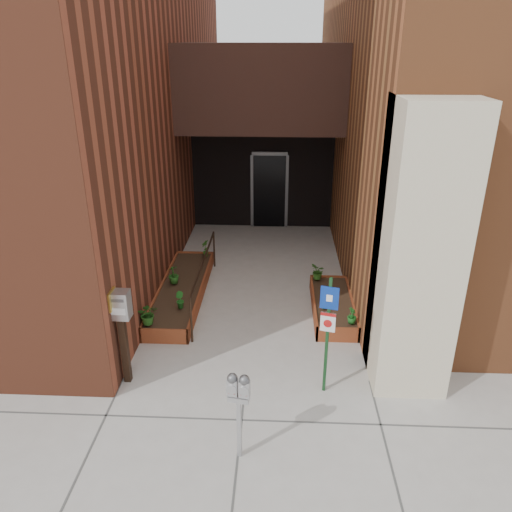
# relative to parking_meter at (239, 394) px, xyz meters

# --- Properties ---
(ground) EXTENTS (80.00, 80.00, 0.00)m
(ground) POSITION_rel_parking_meter_xyz_m (-0.02, 1.66, -1.01)
(ground) COLOR #9E9991
(ground) RESTS_ON ground
(architecture) EXTENTS (20.00, 14.60, 10.00)m
(architecture) POSITION_rel_parking_meter_xyz_m (-0.21, 8.56, 3.97)
(architecture) COLOR brown
(architecture) RESTS_ON ground
(planter_left) EXTENTS (0.90, 3.60, 0.30)m
(planter_left) POSITION_rel_parking_meter_xyz_m (-1.57, 4.36, -0.88)
(planter_left) COLOR maroon
(planter_left) RESTS_ON ground
(planter_right) EXTENTS (0.80, 2.20, 0.30)m
(planter_right) POSITION_rel_parking_meter_xyz_m (1.58, 3.86, -0.88)
(planter_right) COLOR maroon
(planter_right) RESTS_ON ground
(handrail) EXTENTS (0.04, 3.34, 0.90)m
(handrail) POSITION_rel_parking_meter_xyz_m (-1.07, 4.31, -0.26)
(handrail) COLOR black
(handrail) RESTS_ON ground
(parking_meter) EXTENTS (0.30, 0.16, 1.30)m
(parking_meter) POSITION_rel_parking_meter_xyz_m (0.00, 0.00, 0.00)
(parking_meter) COLOR #A7A7A9
(parking_meter) RESTS_ON ground
(sign_post) EXTENTS (0.26, 0.10, 1.96)m
(sign_post) POSITION_rel_parking_meter_xyz_m (1.22, 1.40, 0.20)
(sign_post) COLOR #163C1C
(sign_post) RESTS_ON ground
(payment_dropbox) EXTENTS (0.33, 0.25, 1.62)m
(payment_dropbox) POSITION_rel_parking_meter_xyz_m (-1.92, 1.50, 0.16)
(payment_dropbox) COLOR black
(payment_dropbox) RESTS_ON ground
(shrub_left_a) EXTENTS (0.43, 0.43, 0.41)m
(shrub_left_a) POSITION_rel_parking_meter_xyz_m (-1.87, 2.76, -0.50)
(shrub_left_a) COLOR #225317
(shrub_left_a) RESTS_ON planter_left
(shrub_left_b) EXTENTS (0.25, 0.25, 0.33)m
(shrub_left_b) POSITION_rel_parking_meter_xyz_m (-1.42, 3.39, -0.54)
(shrub_left_b) COLOR #1C5D1A
(shrub_left_b) RESTS_ON planter_left
(shrub_left_c) EXTENTS (0.31, 0.31, 0.40)m
(shrub_left_c) POSITION_rel_parking_meter_xyz_m (-1.74, 4.44, -0.51)
(shrub_left_c) COLOR #1F5017
(shrub_left_c) RESTS_ON planter_left
(shrub_left_d) EXTENTS (0.27, 0.27, 0.41)m
(shrub_left_d) POSITION_rel_parking_meter_xyz_m (-1.27, 5.90, -0.50)
(shrub_left_d) COLOR #29621C
(shrub_left_d) RESTS_ON planter_left
(shrub_right_a) EXTENTS (0.21, 0.21, 0.30)m
(shrub_right_a) POSITION_rel_parking_meter_xyz_m (1.83, 2.96, -0.56)
(shrub_right_a) COLOR #1B611E
(shrub_right_a) RESTS_ON planter_right
(shrub_right_b) EXTENTS (0.18, 0.18, 0.33)m
(shrub_right_b) POSITION_rel_parking_meter_xyz_m (1.37, 3.47, -0.54)
(shrub_right_b) COLOR #1F5217
(shrub_right_b) RESTS_ON planter_right
(shrub_right_c) EXTENTS (0.32, 0.32, 0.35)m
(shrub_right_c) POSITION_rel_parking_meter_xyz_m (1.33, 4.76, -0.53)
(shrub_right_c) COLOR #2A5E1A
(shrub_right_c) RESTS_ON planter_right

